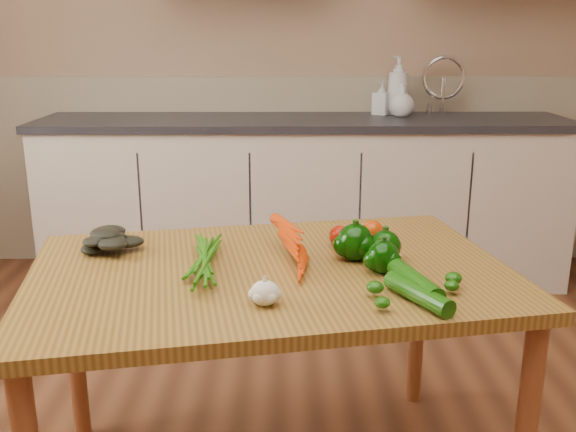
% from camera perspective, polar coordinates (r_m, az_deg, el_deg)
% --- Properties ---
extents(room, '(4.04, 5.04, 2.64)m').
position_cam_1_polar(room, '(1.45, -4.10, 12.23)').
color(room, brown).
rests_on(room, ground).
extents(counter_run, '(2.84, 0.64, 1.14)m').
position_cam_1_polar(counter_run, '(3.57, 1.56, 1.64)').
color(counter_run, beige).
rests_on(counter_run, ground).
extents(table, '(1.45, 1.08, 0.71)m').
position_cam_1_polar(table, '(1.83, -1.53, -6.96)').
color(table, olive).
rests_on(table, ground).
extents(soap_bottle_a, '(0.17, 0.17, 0.32)m').
position_cam_1_polar(soap_bottle_a, '(3.68, 9.77, 11.37)').
color(soap_bottle_a, silver).
rests_on(soap_bottle_a, counter_run).
extents(soap_bottle_b, '(0.11, 0.11, 0.18)m').
position_cam_1_polar(soap_bottle_b, '(3.66, 8.31, 10.33)').
color(soap_bottle_b, silver).
rests_on(soap_bottle_b, counter_run).
extents(soap_bottle_c, '(0.19, 0.19, 0.17)m').
position_cam_1_polar(soap_bottle_c, '(3.61, 10.11, 10.09)').
color(soap_bottle_c, silver).
rests_on(soap_bottle_c, counter_run).
extents(carrot_bunch, '(0.28, 0.23, 0.07)m').
position_cam_1_polar(carrot_bunch, '(1.82, -2.09, -3.27)').
color(carrot_bunch, '#E53D05').
rests_on(carrot_bunch, table).
extents(leafy_greens, '(0.19, 0.17, 0.09)m').
position_cam_1_polar(leafy_greens, '(2.00, -15.28, -1.62)').
color(leafy_greens, black).
rests_on(leafy_greens, table).
extents(garlic_bulb, '(0.07, 0.07, 0.06)m').
position_cam_1_polar(garlic_bulb, '(1.55, -2.06, -6.85)').
color(garlic_bulb, white).
rests_on(garlic_bulb, table).
extents(pepper_a, '(0.11, 0.11, 0.11)m').
position_cam_1_polar(pepper_a, '(1.86, 5.99, -2.33)').
color(pepper_a, '#063202').
rests_on(pepper_a, table).
extents(pepper_b, '(0.09, 0.09, 0.09)m').
position_cam_1_polar(pepper_b, '(1.85, 8.63, -2.70)').
color(pepper_b, '#063202').
rests_on(pepper_b, table).
extents(pepper_c, '(0.09, 0.09, 0.09)m').
position_cam_1_polar(pepper_c, '(1.77, 8.41, -3.63)').
color(pepper_c, '#063202').
rests_on(pepper_c, table).
extents(tomato_a, '(0.07, 0.07, 0.06)m').
position_cam_1_polar(tomato_a, '(1.98, 4.69, -1.76)').
color(tomato_a, '#921202').
rests_on(tomato_a, table).
extents(tomato_b, '(0.07, 0.07, 0.06)m').
position_cam_1_polar(tomato_b, '(2.00, 5.51, -1.69)').
color(tomato_b, '#B93504').
rests_on(tomato_b, table).
extents(tomato_c, '(0.07, 0.07, 0.06)m').
position_cam_1_polar(tomato_c, '(2.04, 7.49, -1.28)').
color(tomato_c, '#B93504').
rests_on(tomato_c, table).
extents(zucchini_a, '(0.11, 0.23, 0.05)m').
position_cam_1_polar(zucchini_a, '(1.66, 11.23, -5.81)').
color(zucchini_a, '#114707').
rests_on(zucchini_a, table).
extents(zucchini_b, '(0.14, 0.21, 0.05)m').
position_cam_1_polar(zucchini_b, '(1.60, 11.49, -6.79)').
color(zucchini_b, '#114707').
rests_on(zucchini_b, table).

